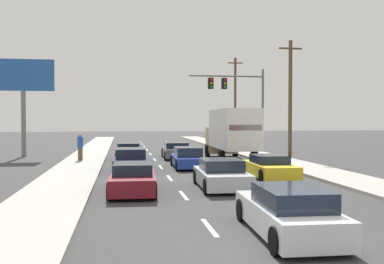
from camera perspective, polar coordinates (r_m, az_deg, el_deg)
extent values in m
plane|color=#3D3D3F|center=(34.60, -2.46, -3.18)|extent=(140.00, 140.00, 0.00)
cube|color=#B2AFA8|center=(31.26, 10.86, -3.61)|extent=(2.80, 80.00, 0.14)
cube|color=#B2AFA8|center=(29.49, -14.26, -3.95)|extent=(2.80, 80.00, 0.14)
cube|color=silver|center=(12.08, 2.31, -12.42)|extent=(0.14, 2.00, 0.01)
cube|color=silver|center=(16.90, -1.11, -8.34)|extent=(0.14, 2.00, 0.01)
cube|color=silver|center=(21.80, -2.97, -6.06)|extent=(0.14, 2.00, 0.01)
cube|color=silver|center=(26.74, -4.13, -4.62)|extent=(0.14, 2.00, 0.01)
cube|color=silver|center=(31.70, -4.93, -3.63)|extent=(0.14, 2.00, 0.01)
cube|color=silver|center=(36.67, -5.51, -2.90)|extent=(0.14, 2.00, 0.01)
cube|color=silver|center=(41.64, -5.96, -2.35)|extent=(0.14, 2.00, 0.01)
cube|color=silver|center=(46.63, -6.30, -1.92)|extent=(0.14, 2.00, 0.01)
cube|color=silver|center=(51.61, -6.58, -1.57)|extent=(0.14, 2.00, 0.01)
cube|color=silver|center=(56.60, -6.81, -1.28)|extent=(0.14, 2.00, 0.01)
cube|color=silver|center=(13.16, 17.27, -11.31)|extent=(0.14, 2.00, 0.01)
cube|color=silver|center=(17.69, 9.97, -7.91)|extent=(0.14, 2.00, 0.01)
cube|color=silver|center=(22.42, 5.75, -5.85)|extent=(0.14, 2.00, 0.01)
cube|color=silver|center=(27.25, 3.03, -4.50)|extent=(0.14, 2.00, 0.01)
cube|color=silver|center=(32.13, 1.14, -3.55)|extent=(0.14, 2.00, 0.01)
cube|color=silver|center=(37.04, -0.25, -2.85)|extent=(0.14, 2.00, 0.01)
cube|color=silver|center=(41.97, -1.31, -2.31)|extent=(0.14, 2.00, 0.01)
cube|color=silver|center=(46.92, -2.15, -1.89)|extent=(0.14, 2.00, 0.01)
cube|color=silver|center=(51.88, -2.83, -1.54)|extent=(0.14, 2.00, 0.01)
cube|color=silver|center=(56.84, -3.39, -1.26)|extent=(0.14, 2.00, 0.01)
cube|color=black|center=(31.73, -8.36, -2.81)|extent=(1.81, 4.48, 0.64)
cube|color=#192333|center=(31.43, -8.36, -1.85)|extent=(1.56, 1.98, 0.46)
cylinder|color=black|center=(33.42, -9.74, -2.83)|extent=(0.23, 0.64, 0.64)
cylinder|color=black|center=(33.42, -6.97, -2.82)|extent=(0.23, 0.64, 0.64)
cylinder|color=black|center=(30.09, -9.90, -3.33)|extent=(0.23, 0.64, 0.64)
cylinder|color=black|center=(30.08, -6.82, -3.32)|extent=(0.23, 0.64, 0.64)
cube|color=#141E4C|center=(25.07, -8.04, -4.02)|extent=(1.97, 4.73, 0.63)
cube|color=#192333|center=(24.70, -8.05, -2.75)|extent=(1.68, 2.28, 0.53)
cylinder|color=black|center=(26.88, -9.85, -3.93)|extent=(0.24, 0.65, 0.64)
cylinder|color=black|center=(26.87, -6.17, -3.92)|extent=(0.24, 0.65, 0.64)
cylinder|color=black|center=(23.32, -10.19, -4.80)|extent=(0.24, 0.65, 0.64)
cylinder|color=black|center=(23.31, -5.95, -4.78)|extent=(0.24, 0.65, 0.64)
cube|color=maroon|center=(17.53, -7.78, -6.49)|extent=(1.91, 4.20, 0.63)
cube|color=#192333|center=(17.42, -7.79, -4.78)|extent=(1.60, 1.93, 0.43)
cylinder|color=black|center=(19.08, -10.11, -6.25)|extent=(0.25, 0.65, 0.64)
cylinder|color=black|center=(19.04, -5.25, -6.24)|extent=(0.25, 0.65, 0.64)
cylinder|color=black|center=(16.10, -10.78, -7.73)|extent=(0.25, 0.65, 0.64)
cylinder|color=black|center=(16.06, -5.01, -7.73)|extent=(0.25, 0.65, 0.64)
cube|color=slate|center=(32.66, -2.12, -2.66)|extent=(1.99, 4.30, 0.65)
cube|color=#192333|center=(32.42, -2.09, -1.74)|extent=(1.71, 2.13, 0.42)
cylinder|color=black|center=(34.16, -3.85, -2.71)|extent=(0.24, 0.65, 0.64)
cylinder|color=black|center=(34.33, -0.91, -2.68)|extent=(0.24, 0.65, 0.64)
cylinder|color=black|center=(31.04, -3.46, -3.15)|extent=(0.24, 0.65, 0.64)
cylinder|color=black|center=(31.21, -0.23, -3.12)|extent=(0.24, 0.65, 0.64)
cube|color=#1E389E|center=(26.28, -0.56, -3.80)|extent=(1.78, 4.19, 0.58)
cube|color=#192333|center=(26.19, -0.55, -2.59)|extent=(1.54, 2.08, 0.54)
cylinder|color=black|center=(27.72, -2.62, -3.74)|extent=(0.23, 0.64, 0.64)
cylinder|color=black|center=(27.92, 0.64, -3.70)|extent=(0.23, 0.64, 0.64)
cylinder|color=black|center=(24.69, -1.92, -4.41)|extent=(0.23, 0.64, 0.64)
cylinder|color=black|center=(24.91, 1.74, -4.35)|extent=(0.23, 0.64, 0.64)
cube|color=#B7BABF|center=(18.59, 3.90, -6.03)|extent=(2.02, 4.16, 0.62)
cube|color=#192333|center=(18.56, 3.88, -4.33)|extent=(1.72, 1.95, 0.48)
cylinder|color=black|center=(19.93, 0.56, -5.88)|extent=(0.24, 0.65, 0.64)
cylinder|color=black|center=(20.25, 5.53, -5.77)|extent=(0.24, 0.65, 0.64)
cylinder|color=black|center=(16.99, 1.95, -7.20)|extent=(0.24, 0.65, 0.64)
cylinder|color=black|center=(17.36, 7.74, -7.03)|extent=(0.24, 0.65, 0.64)
cube|color=white|center=(11.48, 12.43, -10.83)|extent=(1.88, 4.39, 0.66)
cube|color=#192333|center=(11.06, 13.02, -8.33)|extent=(1.59, 2.24, 0.48)
cylinder|color=black|center=(12.81, 6.59, -10.16)|extent=(0.25, 0.65, 0.64)
cylinder|color=black|center=(13.26, 13.37, -9.79)|extent=(0.25, 0.65, 0.64)
cylinder|color=black|center=(9.79, 11.11, -13.93)|extent=(0.25, 0.65, 0.64)
cylinder|color=black|center=(10.37, 19.70, -13.10)|extent=(0.25, 0.65, 0.64)
cube|color=white|center=(29.82, 5.50, 0.44)|extent=(2.49, 6.59, 2.68)
cube|color=red|center=(26.67, 7.07, 0.57)|extent=(2.07, 0.10, 0.36)
cube|color=tan|center=(33.97, 3.89, -1.07)|extent=(2.27, 1.97, 2.00)
cylinder|color=black|center=(33.82, 2.05, -2.48)|extent=(0.33, 0.97, 0.96)
cylinder|color=black|center=(34.26, 5.69, -2.43)|extent=(0.33, 0.97, 0.96)
cylinder|color=black|center=(28.41, 3.91, -3.28)|extent=(0.33, 0.97, 0.96)
cylinder|color=black|center=(28.93, 8.20, -3.21)|extent=(0.33, 0.97, 0.96)
cube|color=yellow|center=(22.16, 10.17, -4.83)|extent=(1.90, 4.25, 0.59)
cube|color=#192333|center=(22.13, 10.15, -3.52)|extent=(1.64, 1.83, 0.42)
cylinder|color=black|center=(23.41, 6.99, -4.75)|extent=(0.23, 0.64, 0.64)
cylinder|color=black|center=(23.91, 10.94, -4.64)|extent=(0.23, 0.64, 0.64)
cylinder|color=black|center=(20.44, 9.26, -5.71)|extent=(0.23, 0.64, 0.64)
cylinder|color=black|center=(21.00, 13.71, -5.54)|extent=(0.23, 0.64, 0.64)
cylinder|color=#595B56|center=(38.99, 9.29, 2.77)|extent=(0.20, 0.20, 7.37)
cylinder|color=#595B56|center=(38.25, 4.58, 7.34)|extent=(6.59, 0.14, 0.14)
cube|color=black|center=(38.14, 4.26, 6.38)|extent=(0.40, 0.56, 0.95)
sphere|color=red|center=(37.87, 4.37, 6.86)|extent=(0.20, 0.20, 0.20)
sphere|color=orange|center=(37.84, 4.37, 6.41)|extent=(0.20, 0.20, 0.20)
sphere|color=green|center=(37.82, 4.37, 5.96)|extent=(0.20, 0.20, 0.20)
cube|color=black|center=(37.88, 2.47, 6.41)|extent=(0.40, 0.56, 0.95)
sphere|color=red|center=(37.60, 2.57, 6.90)|extent=(0.20, 0.20, 0.20)
sphere|color=orange|center=(37.58, 2.57, 6.45)|extent=(0.20, 0.20, 0.20)
sphere|color=green|center=(37.55, 2.56, 5.99)|extent=(0.20, 0.20, 0.20)
cylinder|color=brown|center=(33.55, 12.80, 4.20)|extent=(0.28, 0.28, 8.86)
cube|color=brown|center=(33.94, 12.84, 10.67)|extent=(1.80, 0.12, 0.12)
cylinder|color=brown|center=(51.44, 5.71, 4.08)|extent=(0.28, 0.28, 10.16)
cube|color=brown|center=(51.81, 5.72, 9.03)|extent=(1.80, 0.12, 0.12)
cylinder|color=slate|center=(36.22, -21.28, 1.00)|extent=(0.36, 0.36, 5.15)
cube|color=#2659A5|center=(36.38, -21.35, 7.01)|extent=(4.68, 0.20, 2.46)
cylinder|color=brown|center=(30.52, -14.49, -2.82)|extent=(0.32, 0.32, 0.86)
cylinder|color=#264CA5|center=(30.46, -14.50, -1.30)|extent=(0.38, 0.38, 0.75)
sphere|color=tan|center=(30.44, -14.51, -0.37)|extent=(0.23, 0.23, 0.23)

